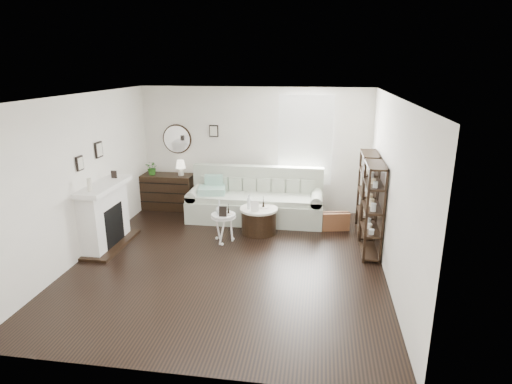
% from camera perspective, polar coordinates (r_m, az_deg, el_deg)
% --- Properties ---
extents(room, '(5.50, 5.50, 5.50)m').
position_cam_1_polar(room, '(9.23, 4.30, 6.93)').
color(room, black).
rests_on(room, ground).
extents(fireplace, '(0.50, 1.40, 1.84)m').
position_cam_1_polar(fireplace, '(8.07, -19.44, -3.22)').
color(fireplace, white).
rests_on(fireplace, ground).
extents(shelf_unit_far, '(0.30, 0.80, 1.60)m').
position_cam_1_polar(shelf_unit_far, '(8.32, 14.59, -0.30)').
color(shelf_unit_far, black).
rests_on(shelf_unit_far, ground).
extents(shelf_unit_near, '(0.30, 0.80, 1.60)m').
position_cam_1_polar(shelf_unit_near, '(7.47, 15.25, -2.30)').
color(shelf_unit_near, black).
rests_on(shelf_unit_near, ground).
extents(sofa, '(2.79, 0.96, 1.08)m').
position_cam_1_polar(sofa, '(9.00, -0.03, -1.41)').
color(sofa, beige).
rests_on(sofa, ground).
extents(quilt, '(0.62, 0.54, 0.14)m').
position_cam_1_polar(quilt, '(8.97, -5.93, 0.23)').
color(quilt, '#29966E').
rests_on(quilt, sofa).
extents(suitcase, '(0.56, 0.28, 0.36)m').
position_cam_1_polar(suitcase, '(8.60, 10.54, -3.85)').
color(suitcase, brown).
rests_on(suitcase, ground).
extents(dresser, '(1.18, 0.51, 0.79)m').
position_cam_1_polar(dresser, '(9.85, -11.74, 0.06)').
color(dresser, black).
rests_on(dresser, ground).
extents(table_lamp, '(0.24, 0.24, 0.34)m').
position_cam_1_polar(table_lamp, '(9.60, -10.00, 3.21)').
color(table_lamp, '#F5EACF').
rests_on(table_lamp, dresser).
extents(potted_plant, '(0.33, 0.30, 0.31)m').
position_cam_1_polar(potted_plant, '(9.78, -13.65, 3.15)').
color(potted_plant, '#26601B').
rests_on(potted_plant, dresser).
extents(drum_table, '(0.73, 0.73, 0.51)m').
position_cam_1_polar(drum_table, '(8.29, 0.37, -3.79)').
color(drum_table, black).
rests_on(drum_table, ground).
extents(pedestal_table, '(0.45, 0.45, 0.54)m').
position_cam_1_polar(pedestal_table, '(7.80, -4.37, -3.28)').
color(pedestal_table, white).
rests_on(pedestal_table, ground).
extents(eiffel_drum, '(0.12, 0.12, 0.20)m').
position_cam_1_polar(eiffel_drum, '(8.21, 0.99, -1.42)').
color(eiffel_drum, black).
rests_on(eiffel_drum, drum_table).
extents(bottle_drum, '(0.07, 0.07, 0.28)m').
position_cam_1_polar(bottle_drum, '(8.11, -0.98, -1.33)').
color(bottle_drum, silver).
rests_on(bottle_drum, drum_table).
extents(card_frame_drum, '(0.16, 0.09, 0.20)m').
position_cam_1_polar(card_frame_drum, '(8.01, -0.17, -1.89)').
color(card_frame_drum, white).
rests_on(card_frame_drum, drum_table).
extents(eiffel_ped, '(0.10, 0.10, 0.17)m').
position_cam_1_polar(eiffel_ped, '(7.77, -3.71, -2.33)').
color(eiffel_ped, black).
rests_on(eiffel_ped, pedestal_table).
extents(flask_ped, '(0.14, 0.14, 0.26)m').
position_cam_1_polar(flask_ped, '(7.78, -4.93, -1.99)').
color(flask_ped, silver).
rests_on(flask_ped, pedestal_table).
extents(card_frame_ped, '(0.14, 0.06, 0.18)m').
position_cam_1_polar(card_frame_ped, '(7.65, -4.44, -2.61)').
color(card_frame_ped, black).
rests_on(card_frame_ped, pedestal_table).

